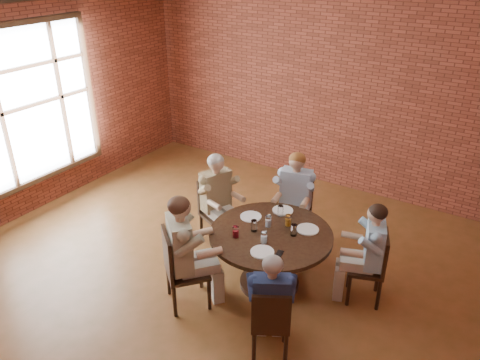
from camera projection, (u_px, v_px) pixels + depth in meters
The scene contains 27 objects.
floor at pixel (194, 286), 5.71m from camera, with size 7.00×7.00×0.00m, color brown.
wall_back at pixel (321, 85), 7.58m from camera, with size 7.00×7.00×0.00m, color brown.
wall_left at pixel (3, 108), 6.50m from camera, with size 7.00×7.00×0.00m, color brown.
window at pixel (32, 105), 6.79m from camera, with size 0.10×2.16×2.36m.
dining_table at pixel (270, 248), 5.51m from camera, with size 1.44×1.44×0.75m.
chair_a at pixel (373, 265), 5.29m from camera, with size 0.50×0.50×0.90m.
diner_a at pixel (368, 254), 5.25m from camera, with size 0.48×0.60×1.26m, color #478CBA, non-canonical shape.
chair_b at pixel (295, 207), 6.43m from camera, with size 0.49×0.49×0.93m.
diner_b at pixel (294, 200), 6.29m from camera, with size 0.52×0.64×1.33m, color #98AAC2, non-canonical shape.
chair_c at pixel (215, 208), 6.41m from camera, with size 0.54×0.54×0.93m.
diner_c at pixel (218, 201), 6.28m from camera, with size 0.52×0.63×1.31m, color brown, non-canonical shape.
chair_d at pixel (179, 266), 5.22m from camera, with size 0.64×0.64×0.97m.
diner_d at pixel (186, 252), 5.17m from camera, with size 0.56×0.69×1.39m, color #B39C8D, non-canonical shape.
chair_e at pixel (271, 322), 4.51m from camera, with size 0.50×0.50×0.87m.
diner_e at pixel (271, 306), 4.51m from camera, with size 0.46×0.56×1.22m, color #1B284D, non-canonical shape.
plate_a at pixel (308, 229), 5.46m from camera, with size 0.26×0.26×0.01m, color white.
plate_b at pixel (283, 210), 5.85m from camera, with size 0.26×0.26×0.01m, color white.
plate_c at pixel (251, 217), 5.72m from camera, with size 0.26×0.26×0.01m, color white.
plate_d at pixel (262, 252), 5.06m from camera, with size 0.26×0.26×0.01m, color white.
glass_a at pixel (294, 230), 5.33m from camera, with size 0.07×0.07×0.14m, color white.
glass_b at pixel (288, 220), 5.52m from camera, with size 0.07×0.07×0.14m, color white.
glass_c at pixel (280, 211), 5.72m from camera, with size 0.07×0.07×0.14m, color white.
glass_d at pixel (268, 221), 5.50m from camera, with size 0.07×0.07×0.14m, color white.
glass_e at pixel (254, 226), 5.42m from camera, with size 0.07×0.07×0.14m, color white.
glass_f at pixel (236, 232), 5.30m from camera, with size 0.07×0.07×0.14m, color white.
glass_g at pixel (264, 237), 5.20m from camera, with size 0.07×0.07×0.14m, color white.
smartphone at pixel (279, 254), 5.03m from camera, with size 0.07×0.14×0.01m, color black.
Camera 1 is at (2.90, -3.50, 3.73)m, focal length 35.00 mm.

